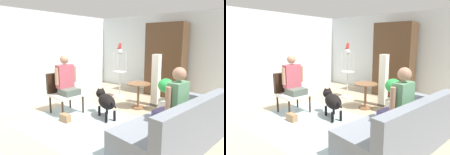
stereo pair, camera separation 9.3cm
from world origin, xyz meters
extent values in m
plane|color=tan|center=(0.00, 0.00, 0.00)|extent=(7.57, 7.57, 0.00)
cube|color=silver|center=(0.00, 3.21, 1.25)|extent=(6.12, 0.12, 2.50)
cube|color=silver|center=(-2.82, 0.30, 1.25)|extent=(0.12, 6.90, 2.50)
cube|color=#9EB2B7|center=(-0.15, -0.28, 0.00)|extent=(2.89, 1.99, 0.01)
cube|color=slate|center=(1.39, -0.03, 0.22)|extent=(1.23, 2.14, 0.44)
cube|color=slate|center=(1.76, -0.09, 0.64)|extent=(0.49, 2.02, 0.41)
cube|color=slate|center=(1.54, 0.88, 0.56)|extent=(0.95, 0.32, 0.24)
cube|color=#C6B284|center=(1.56, -0.57, 0.58)|extent=(0.15, 0.33, 0.28)
cube|color=#C6B284|center=(1.64, -0.02, 0.58)|extent=(0.15, 0.31, 0.28)
cube|color=#C6B284|center=(1.73, 0.53, 0.58)|extent=(0.15, 0.35, 0.28)
cylinder|color=black|center=(-0.83, 0.15, 0.20)|extent=(0.04, 0.04, 0.41)
cylinder|color=black|center=(-0.88, -0.39, 0.20)|extent=(0.04, 0.04, 0.41)
cylinder|color=black|center=(-1.35, 0.20, 0.20)|extent=(0.04, 0.04, 0.41)
cylinder|color=black|center=(-1.41, -0.34, 0.20)|extent=(0.04, 0.04, 0.41)
cube|color=white|center=(-1.12, -0.10, 0.44)|extent=(0.69, 0.70, 0.06)
cube|color=black|center=(-1.39, -0.07, 0.70)|extent=(0.15, 0.65, 0.46)
cube|color=#55497D|center=(1.30, -0.02, 0.51)|extent=(0.43, 0.40, 0.14)
cube|color=#598C66|center=(1.46, -0.04, 0.82)|extent=(0.23, 0.37, 0.49)
sphere|color=#A57A60|center=(1.46, -0.04, 1.19)|extent=(0.20, 0.20, 0.20)
cylinder|color=#A57A60|center=(1.39, -0.25, 0.85)|extent=(0.08, 0.08, 0.34)
cylinder|color=#A57A60|center=(1.45, 0.17, 0.85)|extent=(0.08, 0.08, 0.34)
cube|color=#525D53|center=(-0.98, -0.11, 0.54)|extent=(0.41, 0.42, 0.14)
cube|color=#B24C59|center=(-1.14, -0.09, 0.87)|extent=(0.22, 0.40, 0.53)
sphere|color=#A57A60|center=(-1.14, -0.09, 1.25)|extent=(0.19, 0.19, 0.19)
cylinder|color=#A57A60|center=(-1.07, 0.13, 0.90)|extent=(0.08, 0.08, 0.37)
cylinder|color=#A57A60|center=(-1.12, -0.33, 0.90)|extent=(0.08, 0.08, 0.37)
cylinder|color=brown|center=(0.02, 1.23, 0.63)|extent=(0.58, 0.58, 0.02)
cylinder|color=brown|center=(0.02, 1.23, 0.31)|extent=(0.06, 0.06, 0.61)
cylinder|color=brown|center=(0.02, 1.23, 0.01)|extent=(0.33, 0.33, 0.03)
ellipsoid|color=black|center=(-0.17, 0.23, 0.38)|extent=(0.67, 0.56, 0.31)
sphere|color=black|center=(-0.49, 0.40, 0.47)|extent=(0.22, 0.22, 0.22)
cone|color=black|center=(-0.52, 0.35, 0.58)|extent=(0.06, 0.06, 0.06)
cone|color=black|center=(-0.47, 0.45, 0.58)|extent=(0.06, 0.06, 0.06)
cylinder|color=black|center=(0.16, 0.05, 0.42)|extent=(0.18, 0.12, 0.10)
cylinder|color=black|center=(-0.40, 0.25, 0.11)|extent=(0.06, 0.06, 0.22)
cylinder|color=black|center=(-0.31, 0.41, 0.11)|extent=(0.06, 0.06, 0.22)
cylinder|color=black|center=(-0.03, 0.05, 0.11)|extent=(0.06, 0.06, 0.22)
cylinder|color=black|center=(0.05, 0.22, 0.11)|extent=(0.06, 0.06, 0.22)
cylinder|color=silver|center=(-0.92, 1.73, 0.01)|extent=(0.36, 0.36, 0.03)
cylinder|color=silver|center=(-0.92, 1.73, 0.38)|extent=(0.04, 0.04, 0.76)
cylinder|color=silver|center=(-0.92, 1.73, 0.77)|extent=(0.40, 0.40, 0.02)
cylinder|color=silver|center=(-0.73, 1.73, 1.06)|extent=(0.01, 0.01, 0.57)
cylinder|color=silver|center=(-0.77, 1.85, 1.06)|extent=(0.01, 0.01, 0.57)
cylinder|color=silver|center=(-0.87, 1.91, 1.06)|extent=(0.01, 0.01, 0.57)
cylinder|color=silver|center=(-0.98, 1.91, 1.06)|extent=(0.01, 0.01, 0.57)
cylinder|color=silver|center=(-1.08, 1.85, 1.06)|extent=(0.01, 0.01, 0.57)
cylinder|color=silver|center=(-1.11, 1.73, 1.06)|extent=(0.01, 0.01, 0.57)
cylinder|color=silver|center=(-1.08, 1.62, 1.06)|extent=(0.01, 0.01, 0.57)
cylinder|color=silver|center=(-0.98, 1.55, 1.06)|extent=(0.01, 0.01, 0.57)
cylinder|color=silver|center=(-0.87, 1.55, 1.06)|extent=(0.01, 0.01, 0.57)
cylinder|color=silver|center=(-0.77, 1.62, 1.06)|extent=(0.01, 0.01, 0.57)
sphere|color=silver|center=(-0.92, 1.73, 1.34)|extent=(0.16, 0.16, 0.16)
ellipsoid|color=red|center=(-0.93, 1.73, 1.50)|extent=(0.09, 0.10, 0.16)
sphere|color=red|center=(-0.91, 1.73, 1.58)|extent=(0.07, 0.07, 0.07)
cone|color=#D8BF4C|center=(-0.88, 1.73, 1.58)|extent=(0.03, 0.02, 0.02)
ellipsoid|color=red|center=(-0.97, 1.73, 1.45)|extent=(0.12, 0.03, 0.04)
cylinder|color=beige|center=(0.65, 1.41, 0.15)|extent=(0.34, 0.34, 0.29)
cylinder|color=brown|center=(0.65, 1.41, 0.39)|extent=(0.03, 0.03, 0.20)
ellipsoid|color=green|center=(0.65, 1.41, 0.64)|extent=(0.37, 0.37, 0.33)
cube|color=#4C4742|center=(0.26, 1.68, 0.03)|extent=(0.20, 0.20, 0.06)
cube|color=white|center=(0.26, 1.68, 0.70)|extent=(0.18, 0.18, 1.28)
cube|color=#4C331E|center=(0.01, 2.80, 1.09)|extent=(1.14, 0.56, 2.18)
cube|color=#99724C|center=(-0.73, -0.45, 0.08)|extent=(0.24, 0.13, 0.16)
camera|label=1|loc=(2.48, -2.93, 1.68)|focal=32.01mm
camera|label=2|loc=(2.55, -2.87, 1.68)|focal=32.01mm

